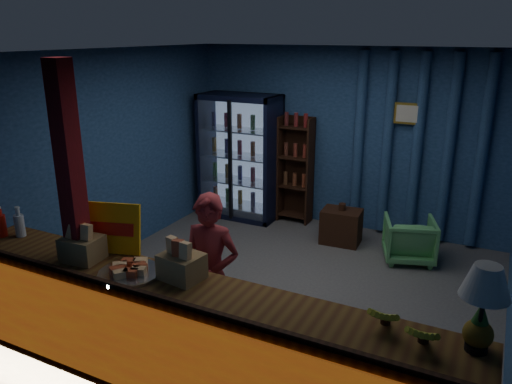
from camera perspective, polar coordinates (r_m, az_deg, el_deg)
ground at (r=5.80m, az=3.02°, el=-10.81°), size 4.60×4.60×0.00m
room_walls at (r=5.23m, az=3.30°, el=4.44°), size 4.60×4.60×4.60m
counter at (r=4.13m, az=-8.17°, el=-16.30°), size 4.40×0.57×0.99m
support_post at (r=4.40m, az=-19.91°, el=-2.95°), size 0.16×0.16×2.60m
beverage_cooler at (r=7.72m, az=-1.60°, el=4.03°), size 1.20×0.62×1.90m
bottle_shelf at (r=7.52m, az=4.63°, el=2.51°), size 0.50×0.28×1.60m
curtain_folds at (r=7.04m, az=17.93°, el=4.86°), size 1.74×0.14×2.50m
framed_picture at (r=6.94m, az=16.99°, el=8.57°), size 0.36×0.04×0.28m
shopkeeper at (r=4.47m, az=-5.23°, el=-9.42°), size 0.59×0.43×1.48m
green_chair at (r=6.61m, az=17.10°, el=-5.20°), size 0.77×0.78×0.56m
side_table at (r=6.94m, az=9.71°, el=-3.88°), size 0.55×0.41×0.57m
yellow_sign at (r=4.48m, az=-16.40°, el=-3.97°), size 0.56×0.26×0.44m
soda_bottles at (r=5.26m, az=-26.66°, el=-3.15°), size 0.39×0.17×0.29m
snack_box_left at (r=4.44m, az=-19.23°, el=-5.91°), size 0.33×0.28×0.33m
snack_box_centre at (r=3.93m, az=-8.49°, el=-8.20°), size 0.35×0.30×0.33m
pastry_tray at (r=4.11m, az=-14.23°, el=-8.80°), size 0.50×0.50×0.08m
banana_bunches at (r=3.37m, az=16.50°, el=-14.29°), size 0.48×0.29×0.16m
table_lamp at (r=3.21m, az=24.78°, el=-9.62°), size 0.29×0.29×0.57m
pineapple at (r=3.38m, az=24.10°, el=-14.17°), size 0.18×0.18×0.31m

